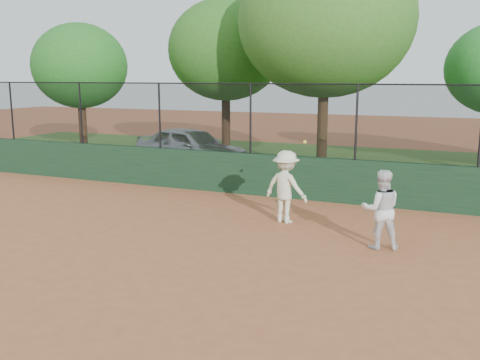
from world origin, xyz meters
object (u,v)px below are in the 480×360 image
at_px(tree_0, 80,66).
at_px(player_second, 381,209).
at_px(parked_car, 191,147).
at_px(tree_1, 226,50).
at_px(player_main, 286,187).
at_px(tree_2, 325,20).

bearing_deg(tree_0, player_second, -31.11).
height_order(parked_car, player_second, player_second).
bearing_deg(tree_1, tree_0, -169.76).
relative_size(parked_car, player_main, 2.28).
bearing_deg(tree_2, parked_car, -169.88).
bearing_deg(parked_car, tree_2, -67.49).
xyz_separation_m(player_main, tree_1, (-5.55, 8.76, 3.59)).
height_order(player_main, tree_2, tree_2).
bearing_deg(player_main, tree_2, 97.60).
bearing_deg(tree_0, parked_car, -15.04).
relative_size(parked_car, tree_1, 0.69).
relative_size(parked_car, tree_2, 0.58).
height_order(tree_1, tree_2, tree_2).
xyz_separation_m(player_second, tree_1, (-7.88, 9.86, 3.65)).
height_order(tree_0, tree_2, tree_2).
relative_size(player_main, tree_0, 0.35).
height_order(parked_car, player_main, player_main).
relative_size(tree_0, tree_1, 0.87).
distance_m(parked_car, player_second, 10.61).
bearing_deg(player_main, tree_1, 122.34).
xyz_separation_m(tree_1, tree_2, (4.65, -2.04, 0.80)).
bearing_deg(player_second, parked_car, -60.69).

